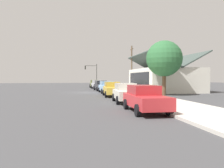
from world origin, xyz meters
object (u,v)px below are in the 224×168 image
at_px(car_silver, 97,84).
at_px(traffic_light_main, 92,71).
at_px(utility_pole_wooden, 132,67).
at_px(shade_tree, 164,59).
at_px(fire_hydrant_red, 116,89).
at_px(car_charcoal, 101,85).
at_px(car_olive, 94,84).
at_px(car_cherry, 145,98).
at_px(car_mustard, 112,89).
at_px(car_ivory, 126,93).
at_px(car_skyblue, 107,87).

distance_m(car_silver, traffic_light_main, 11.05).
bearing_deg(traffic_light_main, utility_pole_wooden, 21.42).
distance_m(car_silver, shade_tree, 18.08).
bearing_deg(fire_hydrant_red, car_charcoal, -165.51).
height_order(car_olive, car_cherry, same).
distance_m(car_mustard, car_cherry, 11.70).
bearing_deg(car_olive, traffic_light_main, -175.93).
xyz_separation_m(car_ivory, utility_pole_wooden, (-19.67, 5.48, 3.12)).
distance_m(car_charcoal, utility_pole_wooden, 6.50).
bearing_deg(car_skyblue, utility_pole_wooden, 143.86).
distance_m(car_skyblue, fire_hydrant_red, 1.38).
bearing_deg(fire_hydrant_red, traffic_light_main, -175.63).
height_order(car_olive, car_mustard, same).
distance_m(car_skyblue, car_cherry, 17.51).
bearing_deg(fire_hydrant_red, car_ivory, -6.83).
xyz_separation_m(car_silver, fire_hydrant_red, (11.02, 1.50, -0.32)).
height_order(car_silver, car_mustard, same).
height_order(car_charcoal, fire_hydrant_red, car_charcoal).
height_order(car_silver, shade_tree, shade_tree).
height_order(car_skyblue, car_cherry, same).
bearing_deg(fire_hydrant_red, car_olive, -174.74).
bearing_deg(car_mustard, car_charcoal, -178.04).
distance_m(car_silver, car_ivory, 23.38).
relative_size(car_silver, car_ivory, 1.13).
bearing_deg(utility_pole_wooden, car_charcoal, -72.68).
bearing_deg(car_silver, shade_tree, 16.78).
bearing_deg(car_silver, car_olive, 177.29).
relative_size(shade_tree, utility_pole_wooden, 0.84).
xyz_separation_m(shade_tree, traffic_light_main, (-27.40, -6.23, -0.75)).
height_order(traffic_light_main, fire_hydrant_red, traffic_light_main).
bearing_deg(car_mustard, car_skyblue, -179.70).
height_order(traffic_light_main, utility_pole_wooden, utility_pole_wooden).
bearing_deg(car_charcoal, car_ivory, -3.17).
bearing_deg(car_silver, car_cherry, -3.24).
relative_size(shade_tree, traffic_light_main, 1.22).
distance_m(car_charcoal, traffic_light_main, 16.35).
relative_size(shade_tree, fire_hydrant_red, 8.92).
relative_size(car_skyblue, car_mustard, 1.04).
relative_size(car_silver, fire_hydrant_red, 6.97).
height_order(car_cherry, fire_hydrant_red, car_cherry).
distance_m(car_silver, car_charcoal, 5.41).
bearing_deg(car_ivory, car_olive, -176.81).
bearing_deg(car_cherry, car_silver, -179.73).
xyz_separation_m(car_olive, car_charcoal, (11.16, 0.09, 0.00)).
xyz_separation_m(car_cherry, utility_pole_wooden, (-24.98, 5.52, 3.11)).
xyz_separation_m(car_olive, traffic_light_main, (-4.97, -0.12, 2.68)).
distance_m(car_cherry, fire_hydrant_red, 17.75).
xyz_separation_m(car_mustard, utility_pole_wooden, (-13.28, 5.56, 3.11)).
height_order(car_olive, fire_hydrant_red, car_olive).
xyz_separation_m(car_mustard, fire_hydrant_red, (-5.98, 1.56, -0.32)).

